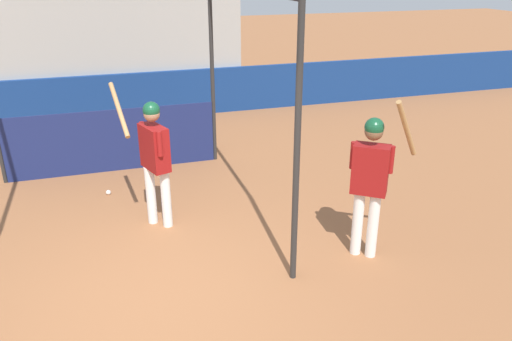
# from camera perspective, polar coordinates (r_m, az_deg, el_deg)

# --- Properties ---
(ground_plane) EXTENTS (60.00, 60.00, 0.00)m
(ground_plane) POSITION_cam_1_polar(r_m,az_deg,el_deg) (5.63, -11.54, -14.34)
(ground_plane) COLOR #935B38
(outfield_wall) EXTENTS (24.00, 0.12, 1.06)m
(outfield_wall) POSITION_cam_1_polar(r_m,az_deg,el_deg) (11.82, -15.75, 7.99)
(outfield_wall) COLOR navy
(outfield_wall) RESTS_ON ground
(bleacher_section) EXTENTS (5.95, 3.20, 2.74)m
(bleacher_section) POSITION_cam_1_polar(r_m,az_deg,el_deg) (13.29, -16.50, 13.15)
(bleacher_section) COLOR #9E9E99
(bleacher_section) RESTS_ON ground
(batting_cage) EXTENTS (3.61, 4.01, 3.07)m
(batting_cage) POSITION_cam_1_polar(r_m,az_deg,el_deg) (7.86, -16.35, 6.83)
(batting_cage) COLOR #282828
(batting_cage) RESTS_ON ground
(player_batter) EXTENTS (0.66, 0.84, 1.91)m
(player_batter) POSITION_cam_1_polar(r_m,az_deg,el_deg) (6.66, -11.60, 1.99)
(player_batter) COLOR white
(player_batter) RESTS_ON ground
(player_waiting) EXTENTS (0.76, 0.58, 2.04)m
(player_waiting) POSITION_cam_1_polar(r_m,az_deg,el_deg) (5.95, 12.97, -0.58)
(player_waiting) COLOR white
(player_waiting) RESTS_ON ground
(baseball) EXTENTS (0.07, 0.07, 0.07)m
(baseball) POSITION_cam_1_polar(r_m,az_deg,el_deg) (8.12, -16.52, -2.41)
(baseball) COLOR white
(baseball) RESTS_ON ground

